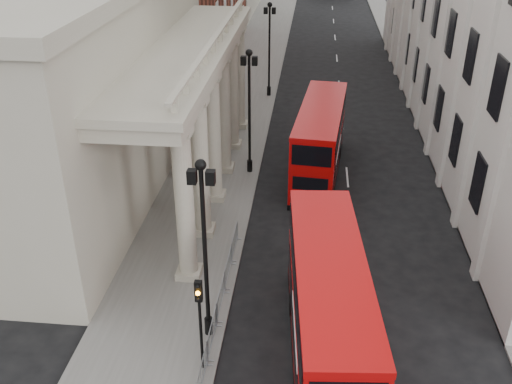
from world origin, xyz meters
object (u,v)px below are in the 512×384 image
Objects in this scene: bus_near at (328,309)px; bus_far at (320,139)px; traffic_light at (199,309)px; pedestrian_c at (207,145)px; lamp_post_mid at (249,104)px; lamp_post_south at (204,240)px; pedestrian_b at (187,163)px; lamp_post_north at (269,43)px; pedestrian_a at (192,179)px.

bus_near reaches higher than bus_far.
traffic_light is 20.37m from pedestrian_c.
bus_far is (4.63, 0.44, -2.44)m from lamp_post_mid.
traffic_light is at bearing -89.68° from lamp_post_mid.
lamp_post_south is 1.93× the size of traffic_light.
lamp_post_mid is at bearing -21.90° from pedestrian_c.
lamp_post_south is 16.00m from lamp_post_mid.
pedestrian_b is (-4.17, 16.82, -2.03)m from traffic_light.
lamp_post_mid reaches higher than pedestrian_b.
lamp_post_mid is at bearing -90.00° from lamp_post_north.
lamp_post_south is 15.82m from pedestrian_b.
pedestrian_a is 0.79× the size of pedestrian_b.
traffic_light is 5.07m from bus_near.
traffic_light is (0.10, -34.02, -1.80)m from lamp_post_north.
bus_near is (4.99, -32.78, -2.38)m from lamp_post_north.
lamp_post_mid and lamp_post_north have the same top height.
lamp_post_mid is 0.75× the size of bus_far.
bus_near is (4.89, 1.24, -0.58)m from traffic_light.
traffic_light reaches higher than pedestrian_c.
pedestrian_c is (-3.24, -14.03, -3.86)m from lamp_post_north.
traffic_light reaches higher than pedestrian_b.
lamp_post_mid is 5.25m from bus_far.
bus_near is at bearing -73.45° from lamp_post_mid.
lamp_post_south is 1.00× the size of lamp_post_mid.
traffic_light is 0.38× the size of bus_near.
lamp_post_north reaches higher than bus_near.
traffic_light is (0.10, -2.02, -1.80)m from lamp_post_south.
lamp_post_south is 4.33× the size of pedestrian_b.
traffic_light is at bearing -170.49° from bus_near.
bus_far reaches higher than traffic_light.
lamp_post_north is at bearing 90.17° from traffic_light.
pedestrian_a is (-3.34, -19.05, -4.03)m from lamp_post_north.
bus_far is at bearing 5.42° from lamp_post_mid.
traffic_light is at bearing -98.33° from bus_far.
lamp_post_mid is 1.93× the size of traffic_light.
bus_far is at bearing 74.26° from lamp_post_south.
lamp_post_south is at bearing -95.87° from pedestrian_a.
lamp_post_north is 5.46× the size of pedestrian_a.
lamp_post_mid is at bearing 172.40° from pedestrian_b.
bus_far is at bearing -1.57° from pedestrian_c.
bus_far is at bearing 86.47° from bus_near.
lamp_post_mid is 5.46× the size of pedestrian_a.
lamp_post_south reaches higher than bus_near.
pedestrian_b is at bearing 115.47° from bus_near.
bus_near reaches higher than pedestrian_a.
bus_near is 1.02× the size of bus_far.
lamp_post_south is 0.75× the size of bus_far.
traffic_light is 15.52m from pedestrian_a.
traffic_light is 0.39× the size of bus_far.
lamp_post_mid is 4.33× the size of pedestrian_b.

